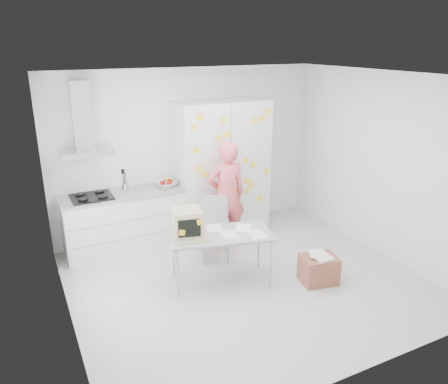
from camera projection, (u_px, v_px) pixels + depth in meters
name	position (u px, v px, depth m)	size (l,w,h in m)	color
floor	(246.00, 282.00, 5.92)	(4.50, 4.00, 0.02)	silver
walls	(223.00, 172.00, 6.08)	(4.52, 4.01, 2.70)	white
ceiling	(250.00, 76.00, 5.03)	(4.50, 4.00, 0.02)	white
counter_run	(125.00, 220.00, 6.70)	(1.84, 0.63, 1.28)	white
range_hood	(82.00, 125.00, 6.13)	(0.70, 0.48, 1.01)	silver
tall_cabinet	(222.00, 168.00, 7.16)	(1.50, 0.68, 2.20)	silver
person	(226.00, 195.00, 6.67)	(0.61, 0.40, 1.69)	#F05D6C
desk	(200.00, 228.00, 5.63)	(1.44, 0.97, 1.05)	#9AA0A4
chair	(215.00, 224.00, 6.42)	(0.54, 0.54, 0.93)	#A3A4A1
cardboard_box	(319.00, 269.00, 5.84)	(0.53, 0.45, 0.41)	#975741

